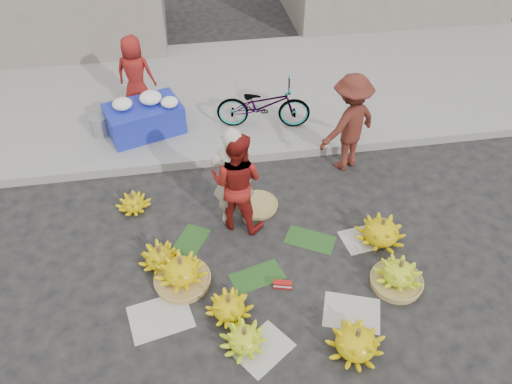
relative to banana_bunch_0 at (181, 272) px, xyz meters
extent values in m
plane|color=black|center=(1.02, 0.14, -0.20)|extent=(80.00, 80.00, 0.00)
cube|color=gray|center=(1.02, 2.34, -0.12)|extent=(40.00, 0.25, 0.15)
cube|color=gray|center=(1.02, 4.44, -0.14)|extent=(40.00, 4.00, 0.12)
cylinder|color=olive|center=(0.00, 0.00, -0.15)|extent=(0.67, 0.67, 0.09)
cylinder|color=brown|center=(0.00, 0.00, 0.20)|extent=(0.05, 0.05, 0.12)
cylinder|color=brown|center=(0.50, -0.54, 0.07)|extent=(0.05, 0.05, 0.12)
cylinder|color=brown|center=(0.62, -0.97, 0.06)|extent=(0.05, 0.05, 0.12)
cylinder|color=brown|center=(1.80, -1.23, 0.13)|extent=(0.05, 0.05, 0.12)
cylinder|color=olive|center=(2.57, -0.45, -0.15)|extent=(0.62, 0.62, 0.09)
cylinder|color=brown|center=(2.57, -0.45, 0.17)|extent=(0.05, 0.05, 0.12)
cylinder|color=brown|center=(2.63, 0.29, 0.14)|extent=(0.05, 0.05, 0.12)
cylinder|color=brown|center=(-0.26, 0.34, 0.07)|extent=(0.05, 0.05, 0.12)
cylinder|color=brown|center=(-0.61, 1.44, 0.02)|extent=(0.05, 0.05, 0.12)
cylinder|color=olive|center=(1.13, 1.19, -0.17)|extent=(0.73, 0.73, 0.06)
cube|color=#AD1512|center=(1.19, -0.27, -0.15)|extent=(0.23, 0.13, 0.09)
imported|color=beige|center=(0.77, 0.98, 0.57)|extent=(0.61, 0.44, 1.54)
imported|color=maroon|center=(0.81, 0.92, 0.54)|extent=(0.90, 0.83, 1.48)
imported|color=maroon|center=(2.63, 1.94, 0.58)|extent=(1.16, 0.98, 1.56)
cube|color=#1924A4|center=(-0.43, 3.21, 0.17)|extent=(1.36, 1.08, 0.49)
ellipsoid|color=white|center=(-0.72, 3.16, 0.50)|extent=(0.32, 0.32, 0.17)
ellipsoid|color=white|center=(-0.28, 3.26, 0.51)|extent=(0.36, 0.36, 0.20)
ellipsoid|color=white|center=(0.02, 3.11, 0.49)|extent=(0.28, 0.28, 0.15)
cylinder|color=gray|center=(-1.16, 3.25, 0.09)|extent=(0.29, 0.29, 0.33)
imported|color=maroon|center=(-0.52, 3.96, 0.59)|extent=(0.75, 0.59, 1.34)
imported|color=gray|center=(1.54, 3.06, 0.33)|extent=(0.81, 1.62, 0.82)
camera|label=1|loc=(0.26, -3.95, 4.70)|focal=35.00mm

